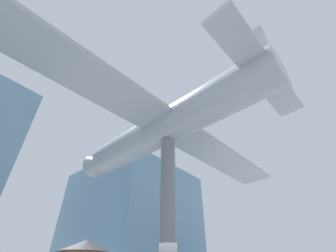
{
  "coord_description": "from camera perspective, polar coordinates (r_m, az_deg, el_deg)",
  "views": [
    {
      "loc": [
        -6.8,
        -5.69,
        1.37
      ],
      "look_at": [
        0.0,
        0.0,
        7.57
      ],
      "focal_mm": 24.0,
      "sensor_mm": 36.0,
      "label": 1
    }
  ],
  "objects": [
    {
      "name": "suspended_airplane",
      "position": [
        10.96,
        -0.88,
        -0.39
      ],
      "size": [
        19.21,
        12.56,
        3.34
      ],
      "rotation": [
        0.0,
        0.0,
        -0.06
      ],
      "color": "#93999E",
      "rests_on": "support_pylon_central"
    },
    {
      "name": "glass_pavilion_right",
      "position": [
        23.84,
        -9.27,
        -24.86
      ],
      "size": [
        9.86,
        10.35,
        11.35
      ],
      "color": "#60849E",
      "rests_on": "ground_plane"
    },
    {
      "name": "support_pylon_central",
      "position": [
        9.09,
        0.0,
        -22.27
      ],
      "size": [
        0.63,
        0.63,
        6.73
      ],
      "color": "slate",
      "rests_on": "ground_plane"
    }
  ]
}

